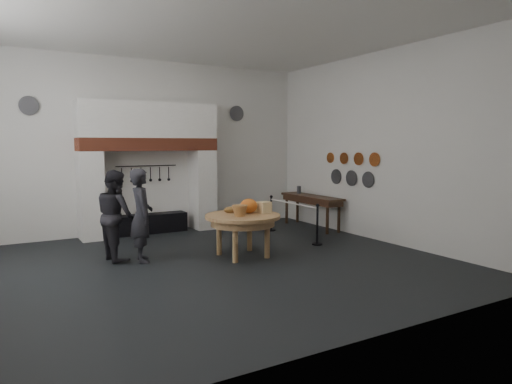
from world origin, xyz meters
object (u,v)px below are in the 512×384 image
iron_range (150,223)px  visitor_near (141,215)px  barrier_post_far (271,214)px  side_table (312,197)px  visitor_far (116,215)px  work_table (243,216)px  barrier_post_near (317,226)px

iron_range → visitor_near: bearing=-110.1°
iron_range → barrier_post_far: (2.91, -1.33, 0.20)m
barrier_post_far → iron_range: bearing=155.4°
side_table → barrier_post_far: same height
visitor_far → side_table: size_ratio=0.82×
barrier_post_far → visitor_far: bearing=-166.4°
work_table → visitor_far: visitor_far is taller
visitor_far → barrier_post_near: size_ratio=2.02×
iron_range → work_table: (0.90, -3.43, 0.59)m
visitor_far → barrier_post_far: visitor_far is taller
visitor_far → iron_range: bearing=-39.3°
side_table → visitor_far: bearing=-171.2°
iron_range → work_table: 3.59m
iron_range → barrier_post_near: (2.91, -3.33, 0.20)m
side_table → iron_range: bearing=159.6°
work_table → visitor_near: bearing=161.2°
side_table → barrier_post_near: same height
side_table → barrier_post_near: 2.21m
visitor_far → side_table: bearing=-89.7°
visitor_near → barrier_post_far: bearing=-61.0°
work_table → visitor_near: 2.02m
visitor_near → visitor_far: size_ratio=1.02×
work_table → barrier_post_near: 2.05m
iron_range → side_table: size_ratio=0.86×
visitor_far → barrier_post_near: (4.32, -0.96, -0.46)m
barrier_post_near → visitor_near: bearing=171.9°
iron_range → visitor_near: size_ratio=1.03×
visitor_far → barrier_post_near: bearing=-111.0°
work_table → barrier_post_near: (2.01, 0.10, -0.39)m
barrier_post_near → side_table: bearing=56.5°
visitor_near → barrier_post_near: visitor_near is taller
visitor_near → barrier_post_near: bearing=-89.3°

